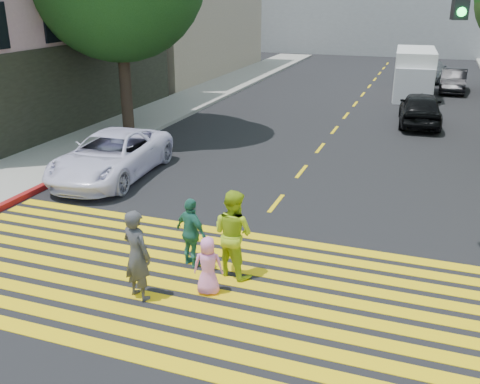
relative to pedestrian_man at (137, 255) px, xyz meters
The scene contains 15 objects.
ground 1.50m from the pedestrian_man, 19.66° to the right, with size 120.00×120.00×0.00m, color black.
sidewalk_left 22.83m from the pedestrian_man, 108.84° to the left, with size 3.00×40.00×0.15m, color gray.
curb_red 8.08m from the pedestrian_man, 135.88° to the left, with size 0.20×8.00×0.16m, color maroon.
crosswalk 1.69m from the pedestrian_man, 37.65° to the left, with size 13.40×5.30×0.01m.
lane_line 22.14m from the pedestrian_man, 87.07° to the left, with size 0.12×34.40×0.01m.
building_left_tan 31.61m from the pedestrian_man, 118.32° to the left, with size 12.00×16.00×10.00m, color tan.
pedestrian_man is the anchor object (origin of this frame).
pedestrian_woman 2.02m from the pedestrian_man, 46.58° to the left, with size 0.91×0.71×1.86m, color #A3C61C.
pedestrian_child 1.37m from the pedestrian_man, 26.65° to the left, with size 0.58×0.38×1.18m, color #F185CB.
pedestrian_extra 1.59m from the pedestrian_man, 74.77° to the left, with size 0.90×0.37×1.53m, color #297463.
white_sedan 7.49m from the pedestrian_man, 126.20° to the left, with size 2.35×5.11×1.42m, color white.
dark_car_near 17.37m from the pedestrian_man, 75.07° to the left, with size 1.76×4.37×1.49m, color black.
silver_car 30.64m from the pedestrian_man, 81.36° to the left, with size 1.89×4.66×1.35m, color #9FA7AE.
dark_car_parked 26.87m from the pedestrian_man, 77.14° to the left, with size 1.39×3.98×1.31m, color black.
white_van 24.14m from the pedestrian_man, 80.94° to the left, with size 2.36×5.56×2.57m.
Camera 1 is at (3.73, -7.40, 5.55)m, focal length 40.00 mm.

